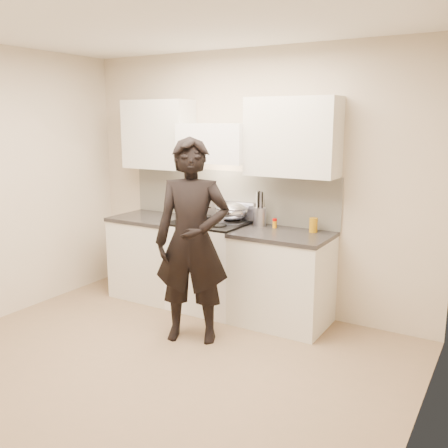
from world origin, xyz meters
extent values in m
plane|color=#85694D|center=(0.00, 0.00, 0.00)|extent=(4.00, 4.00, 0.00)
cube|color=#C3B59D|center=(0.00, 1.75, 1.35)|extent=(4.00, 0.04, 2.70)
cube|color=#C3B59D|center=(2.00, 0.00, 1.35)|extent=(0.04, 3.50, 2.70)
cube|color=silver|center=(0.00, 0.00, 2.69)|extent=(4.00, 3.50, 0.02)
cube|color=beige|center=(-0.25, 1.74, 1.19)|extent=(2.50, 0.02, 0.53)
cube|color=#A7A7BA|center=(-0.30, 1.70, 1.03)|extent=(0.76, 0.08, 0.20)
cube|color=white|center=(-0.30, 1.55, 1.75)|extent=(0.76, 0.40, 0.40)
cylinder|color=silver|center=(-0.30, 1.37, 1.57)|extent=(0.66, 0.02, 0.02)
cube|color=silver|center=(0.53, 1.58, 1.83)|extent=(0.90, 0.33, 0.75)
cube|color=silver|center=(-1.08, 1.58, 1.83)|extent=(0.80, 0.33, 0.75)
cube|color=beige|center=(0.13, 1.73, 1.10)|extent=(0.08, 0.01, 0.12)
cube|color=white|center=(-0.30, 1.43, 0.46)|extent=(0.76, 0.65, 0.92)
cube|color=black|center=(-0.30, 1.43, 0.93)|extent=(0.76, 0.65, 0.02)
cube|color=#B0B1BC|center=(-0.14, 1.54, 0.95)|extent=(0.36, 0.34, 0.01)
cylinder|color=silver|center=(-0.30, 1.13, 0.78)|extent=(0.62, 0.02, 0.02)
cylinder|color=black|center=(-0.48, 1.28, 0.95)|extent=(0.18, 0.18, 0.01)
cylinder|color=black|center=(-0.12, 1.28, 0.95)|extent=(0.18, 0.18, 0.01)
cylinder|color=black|center=(-0.48, 1.57, 0.95)|extent=(0.18, 0.18, 0.01)
cylinder|color=black|center=(-0.12, 1.57, 0.95)|extent=(0.18, 0.18, 0.01)
cube|color=silver|center=(0.53, 1.43, 0.44)|extent=(0.90, 0.65, 0.88)
cube|color=black|center=(0.53, 1.43, 0.90)|extent=(0.92, 0.67, 0.04)
cube|color=silver|center=(-1.08, 1.43, 0.44)|extent=(0.80, 0.65, 0.88)
cube|color=black|center=(-1.08, 1.43, 0.90)|extent=(0.82, 0.67, 0.04)
ellipsoid|color=silver|center=(-0.11, 1.54, 1.05)|extent=(0.34, 0.34, 0.19)
torus|color=silver|center=(-0.11, 1.54, 1.10)|extent=(0.36, 0.36, 0.02)
ellipsoid|color=beige|center=(-0.11, 1.54, 1.04)|extent=(0.20, 0.20, 0.09)
cylinder|color=white|center=(-0.16, 1.40, 1.15)|extent=(0.04, 0.25, 0.18)
cylinder|color=silver|center=(-0.42, 1.30, 1.04)|extent=(0.33, 0.33, 0.17)
cube|color=silver|center=(-0.56, 1.24, 1.11)|extent=(0.06, 0.04, 0.01)
cube|color=silver|center=(-0.28, 1.36, 1.11)|extent=(0.06, 0.04, 0.01)
cylinder|color=#A7A7BA|center=(0.18, 1.60, 1.01)|extent=(0.13, 0.13, 0.19)
cylinder|color=black|center=(0.22, 1.60, 1.11)|extent=(0.02, 0.02, 0.33)
cylinder|color=white|center=(0.21, 1.62, 1.11)|extent=(0.02, 0.02, 0.33)
cylinder|color=#A7A7BA|center=(0.19, 1.63, 1.11)|extent=(0.02, 0.02, 0.33)
cylinder|color=black|center=(0.17, 1.63, 1.11)|extent=(0.02, 0.02, 0.33)
cylinder|color=#A7A7BA|center=(0.15, 1.61, 1.11)|extent=(0.02, 0.02, 0.33)
cylinder|color=white|center=(0.16, 1.58, 1.11)|extent=(0.02, 0.02, 0.33)
cylinder|color=black|center=(0.18, 1.57, 1.11)|extent=(0.02, 0.02, 0.33)
cylinder|color=#A7A7BA|center=(0.20, 1.58, 1.11)|extent=(0.02, 0.02, 0.33)
cylinder|color=orange|center=(0.36, 1.59, 0.96)|extent=(0.04, 0.04, 0.07)
cylinder|color=#BF0500|center=(0.36, 1.59, 1.00)|extent=(0.04, 0.04, 0.02)
cylinder|color=#A6710D|center=(0.77, 1.60, 0.99)|extent=(0.08, 0.08, 0.14)
imported|color=black|center=(-0.02, 0.68, 0.92)|extent=(0.79, 0.67, 1.85)
camera|label=1|loc=(2.43, -2.89, 1.99)|focal=40.00mm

